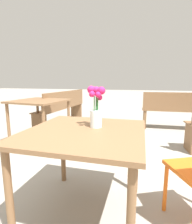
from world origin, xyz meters
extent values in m
plane|color=gray|center=(0.00, 0.00, 0.00)|extent=(40.00, 40.00, 0.00)
cube|color=brown|center=(0.00, 0.00, 0.70)|extent=(0.92, 0.94, 0.03)
cylinder|color=brown|center=(-0.38, -0.41, 0.34)|extent=(0.05, 0.05, 0.69)
cylinder|color=brown|center=(0.40, -0.39, 0.34)|extent=(0.05, 0.05, 0.69)
cylinder|color=brown|center=(-0.40, 0.39, 0.34)|extent=(0.05, 0.05, 0.69)
cylinder|color=brown|center=(0.38, 0.41, 0.34)|extent=(0.05, 0.05, 0.69)
cylinder|color=silver|center=(0.06, 0.11, 0.79)|extent=(0.10, 0.10, 0.14)
cylinder|color=silver|center=(0.06, 0.11, 0.76)|extent=(0.08, 0.08, 0.08)
cylinder|color=#337038|center=(0.07, 0.11, 0.86)|extent=(0.01, 0.01, 0.27)
sphere|color=#D11E60|center=(0.10, 0.10, 1.02)|extent=(0.06, 0.06, 0.06)
cylinder|color=#337038|center=(0.07, 0.12, 0.84)|extent=(0.01, 0.01, 0.22)
sphere|color=#D11E60|center=(0.07, 0.15, 0.96)|extent=(0.05, 0.05, 0.05)
cylinder|color=#337038|center=(0.06, 0.12, 0.86)|extent=(0.01, 0.01, 0.27)
sphere|color=#D11E60|center=(0.05, 0.15, 1.02)|extent=(0.06, 0.06, 0.06)
cylinder|color=#337038|center=(0.04, 0.11, 0.87)|extent=(0.01, 0.01, 0.27)
sphere|color=#D11E60|center=(0.02, 0.12, 1.02)|extent=(0.06, 0.06, 0.06)
cylinder|color=#337038|center=(0.05, 0.08, 0.85)|extent=(0.01, 0.01, 0.25)
sphere|color=#D11E60|center=(0.04, 0.05, 0.99)|extent=(0.05, 0.05, 0.05)
cylinder|color=#337038|center=(0.07, 0.10, 0.85)|extent=(0.01, 0.01, 0.25)
sphere|color=#D11E60|center=(0.08, 0.08, 0.99)|extent=(0.05, 0.05, 0.05)
cylinder|color=orange|center=(0.63, 0.21, 0.21)|extent=(0.03, 0.03, 0.42)
cube|color=brown|center=(1.21, 3.01, 0.44)|extent=(1.72, 0.46, 0.02)
cube|color=brown|center=(1.22, 2.85, 0.65)|extent=(1.70, 0.14, 0.40)
cube|color=brown|center=(0.42, 2.96, 0.21)|extent=(0.08, 0.33, 0.43)
cube|color=brown|center=(-1.60, 2.66, 0.44)|extent=(0.43, 1.92, 0.02)
cube|color=brown|center=(-1.44, 2.65, 0.65)|extent=(0.11, 1.91, 0.40)
cube|color=brown|center=(-1.63, 1.76, 0.21)|extent=(0.33, 0.07, 0.43)
cube|color=brown|center=(-1.56, 3.55, 0.21)|extent=(0.33, 0.07, 0.43)
cube|color=brown|center=(1.13, 1.68, 0.21)|extent=(0.10, 0.33, 0.43)
cube|color=brown|center=(-1.37, 1.43, 0.74)|extent=(0.93, 0.94, 0.03)
cylinder|color=brown|center=(-1.77, 1.10, 0.36)|extent=(0.05, 0.05, 0.73)
cylinder|color=brown|center=(-1.04, 1.03, 0.36)|extent=(0.05, 0.05, 0.73)
cylinder|color=brown|center=(-1.70, 1.83, 0.36)|extent=(0.05, 0.05, 0.73)
cylinder|color=brown|center=(-0.97, 1.76, 0.36)|extent=(0.05, 0.05, 0.73)
camera|label=1|loc=(0.45, -1.23, 1.09)|focal=28.00mm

